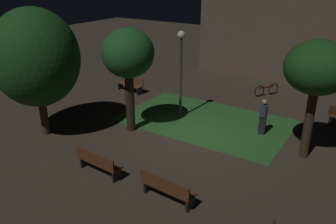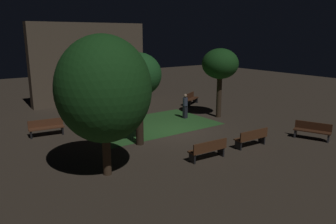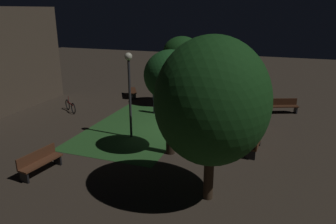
{
  "view_description": "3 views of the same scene",
  "coord_description": "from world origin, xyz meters",
  "px_view_note": "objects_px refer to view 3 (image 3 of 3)",
  "views": [
    {
      "loc": [
        6.26,
        -11.62,
        6.6
      ],
      "look_at": [
        -1.02,
        -0.38,
        1.12
      ],
      "focal_mm": 36.91,
      "sensor_mm": 36.0,
      "label": 1
    },
    {
      "loc": [
        -10.68,
        -14.07,
        5.33
      ],
      "look_at": [
        0.19,
        1.01,
        0.91
      ],
      "focal_mm": 34.97,
      "sensor_mm": 36.0,
      "label": 2
    },
    {
      "loc": [
        -14.89,
        -4.93,
        6.03
      ],
      "look_at": [
        -0.06,
        0.37,
        0.96
      ],
      "focal_mm": 34.15,
      "sensor_mm": 36.0,
      "label": 3
    }
  ],
  "objects_px": {
    "bench_corner": "(283,105)",
    "tree_tall_center": "(212,102)",
    "bench_by_lamp": "(40,161)",
    "pedestrian": "(155,100)",
    "lamp_post_plaza_west": "(129,80)",
    "bicycle": "(70,106)",
    "bench_path_side": "(131,90)",
    "bench_back_row": "(261,122)",
    "bench_front_left": "(256,142)",
    "tree_back_right": "(171,77)",
    "tree_near_wall": "(182,53)"
  },
  "relations": [
    {
      "from": "bench_path_side",
      "to": "bench_by_lamp",
      "type": "relative_size",
      "value": 0.98
    },
    {
      "from": "tree_tall_center",
      "to": "lamp_post_plaza_west",
      "type": "bearing_deg",
      "value": 50.16
    },
    {
      "from": "tree_back_right",
      "to": "lamp_post_plaza_west",
      "type": "bearing_deg",
      "value": 65.63
    },
    {
      "from": "bench_front_left",
      "to": "tree_back_right",
      "type": "distance_m",
      "value": 4.75
    },
    {
      "from": "bench_by_lamp",
      "to": "pedestrian",
      "type": "relative_size",
      "value": 1.15
    },
    {
      "from": "bench_path_side",
      "to": "tree_tall_center",
      "type": "relative_size",
      "value": 0.34
    },
    {
      "from": "bench_back_row",
      "to": "bench_path_side",
      "type": "distance_m",
      "value": 10.12
    },
    {
      "from": "bench_by_lamp",
      "to": "tree_tall_center",
      "type": "xyz_separation_m",
      "value": [
        0.46,
        -6.49,
        2.88
      ]
    },
    {
      "from": "bench_path_side",
      "to": "tree_tall_center",
      "type": "bearing_deg",
      "value": -143.42
    },
    {
      "from": "bench_by_lamp",
      "to": "bicycle",
      "type": "bearing_deg",
      "value": 27.71
    },
    {
      "from": "bench_corner",
      "to": "bicycle",
      "type": "distance_m",
      "value": 13.0
    },
    {
      "from": "bench_by_lamp",
      "to": "tree_back_right",
      "type": "bearing_deg",
      "value": -51.17
    },
    {
      "from": "bench_corner",
      "to": "bicycle",
      "type": "relative_size",
      "value": 1.32
    },
    {
      "from": "bench_by_lamp",
      "to": "pedestrian",
      "type": "xyz_separation_m",
      "value": [
        8.4,
        -1.42,
        0.37
      ]
    },
    {
      "from": "tree_tall_center",
      "to": "lamp_post_plaza_west",
      "type": "distance_m",
      "value": 6.24
    },
    {
      "from": "bench_corner",
      "to": "bench_path_side",
      "type": "bearing_deg",
      "value": 87.77
    },
    {
      "from": "bench_back_row",
      "to": "lamp_post_plaza_west",
      "type": "relative_size",
      "value": 0.44
    },
    {
      "from": "tree_tall_center",
      "to": "pedestrian",
      "type": "bearing_deg",
      "value": 32.54
    },
    {
      "from": "bench_front_left",
      "to": "bicycle",
      "type": "height_order",
      "value": "bicycle"
    },
    {
      "from": "tree_near_wall",
      "to": "pedestrian",
      "type": "height_order",
      "value": "tree_near_wall"
    },
    {
      "from": "tree_tall_center",
      "to": "tree_back_right",
      "type": "bearing_deg",
      "value": 39.07
    },
    {
      "from": "bench_by_lamp",
      "to": "lamp_post_plaza_west",
      "type": "xyz_separation_m",
      "value": [
        4.45,
        -1.72,
        2.38
      ]
    },
    {
      "from": "bench_corner",
      "to": "tree_tall_center",
      "type": "distance_m",
      "value": 11.19
    },
    {
      "from": "bench_path_side",
      "to": "pedestrian",
      "type": "relative_size",
      "value": 1.12
    },
    {
      "from": "bench_front_left",
      "to": "bench_by_lamp",
      "type": "distance_m",
      "value": 8.98
    },
    {
      "from": "bench_corner",
      "to": "tree_tall_center",
      "type": "relative_size",
      "value": 0.34
    },
    {
      "from": "bench_corner",
      "to": "tree_near_wall",
      "type": "relative_size",
      "value": 0.41
    },
    {
      "from": "bench_front_left",
      "to": "pedestrian",
      "type": "relative_size",
      "value": 1.13
    },
    {
      "from": "bicycle",
      "to": "tree_near_wall",
      "type": "bearing_deg",
      "value": -60.35
    },
    {
      "from": "bench_path_side",
      "to": "tree_near_wall",
      "type": "xyz_separation_m",
      "value": [
        -1.05,
        -4.1,
        2.96
      ]
    },
    {
      "from": "bench_by_lamp",
      "to": "pedestrian",
      "type": "distance_m",
      "value": 8.53
    },
    {
      "from": "bench_corner",
      "to": "tree_back_right",
      "type": "distance_m",
      "value": 9.41
    },
    {
      "from": "bench_front_left",
      "to": "tree_near_wall",
      "type": "relative_size",
      "value": 0.41
    },
    {
      "from": "tree_near_wall",
      "to": "lamp_post_plaza_west",
      "type": "distance_m",
      "value": 6.03
    },
    {
      "from": "bench_by_lamp",
      "to": "lamp_post_plaza_west",
      "type": "distance_m",
      "value": 5.33
    },
    {
      "from": "tree_tall_center",
      "to": "bench_front_left",
      "type": "bearing_deg",
      "value": -15.42
    },
    {
      "from": "bench_front_left",
      "to": "tree_tall_center",
      "type": "height_order",
      "value": "tree_tall_center"
    },
    {
      "from": "tree_tall_center",
      "to": "tree_near_wall",
      "type": "bearing_deg",
      "value": 22.19
    },
    {
      "from": "bench_front_left",
      "to": "bench_corner",
      "type": "distance_m",
      "value": 6.44
    },
    {
      "from": "bench_front_left",
      "to": "bench_back_row",
      "type": "height_order",
      "value": "same"
    },
    {
      "from": "tree_tall_center",
      "to": "lamp_post_plaza_west",
      "type": "xyz_separation_m",
      "value": [
        3.98,
        4.77,
        -0.5
      ]
    },
    {
      "from": "bench_by_lamp",
      "to": "bench_path_side",
      "type": "bearing_deg",
      "value": 8.28
    },
    {
      "from": "tree_near_wall",
      "to": "lamp_post_plaza_west",
      "type": "xyz_separation_m",
      "value": [
        -5.96,
        0.72,
        -0.58
      ]
    },
    {
      "from": "bench_front_left",
      "to": "tree_near_wall",
      "type": "distance_m",
      "value": 8.29
    },
    {
      "from": "bicycle",
      "to": "pedestrian",
      "type": "relative_size",
      "value": 0.87
    },
    {
      "from": "bench_back_row",
      "to": "bicycle",
      "type": "bearing_deg",
      "value": 92.96
    },
    {
      "from": "bench_front_left",
      "to": "tree_near_wall",
      "type": "bearing_deg",
      "value": 42.41
    },
    {
      "from": "bench_back_row",
      "to": "tree_back_right",
      "type": "height_order",
      "value": "tree_back_right"
    },
    {
      "from": "bench_back_row",
      "to": "pedestrian",
      "type": "xyz_separation_m",
      "value": [
        0.87,
        6.23,
        0.37
      ]
    },
    {
      "from": "tree_tall_center",
      "to": "bicycle",
      "type": "height_order",
      "value": "tree_tall_center"
    }
  ]
}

